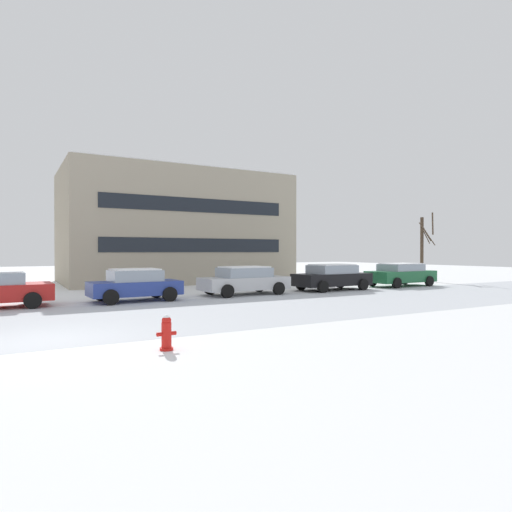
% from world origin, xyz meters
% --- Properties ---
extents(ground_plane, '(120.00, 120.00, 0.00)m').
position_xyz_m(ground_plane, '(0.00, 0.00, 0.00)').
color(ground_plane, white).
extents(road_surface, '(80.00, 8.12, 0.00)m').
position_xyz_m(road_surface, '(0.00, 3.06, 0.00)').
color(road_surface, '#B7BCC4').
rests_on(road_surface, ground).
extents(fire_hydrant, '(0.44, 0.30, 0.79)m').
position_xyz_m(fire_hydrant, '(2.46, -2.28, 0.39)').
color(fire_hydrant, red).
rests_on(fire_hydrant, ground).
extents(parked_car_blue, '(3.92, 2.16, 1.43)m').
position_xyz_m(parked_car_blue, '(4.23, 7.65, 0.73)').
color(parked_car_blue, '#283D93').
rests_on(parked_car_blue, ground).
extents(parked_car_silver, '(4.56, 2.22, 1.43)m').
position_xyz_m(parked_car_silver, '(9.77, 7.85, 0.73)').
color(parked_car_silver, silver).
rests_on(parked_car_silver, ground).
extents(parked_car_black, '(4.59, 2.24, 1.47)m').
position_xyz_m(parked_car_black, '(15.31, 7.71, 0.75)').
color(parked_car_black, black).
rests_on(parked_car_black, ground).
extents(parked_car_green, '(4.66, 2.27, 1.45)m').
position_xyz_m(parked_car_green, '(20.85, 7.76, 0.75)').
color(parked_car_green, '#1E6038').
rests_on(parked_car_green, ground).
extents(tree_far_mid, '(1.93, 1.22, 4.99)m').
position_xyz_m(tree_far_mid, '(26.00, 10.34, 2.60)').
color(tree_far_mid, '#423326').
rests_on(tree_far_mid, ground).
extents(building_far_right, '(15.42, 9.28, 7.86)m').
position_xyz_m(building_far_right, '(10.05, 19.41, 3.93)').
color(building_far_right, '#9E937F').
rests_on(building_far_right, ground).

